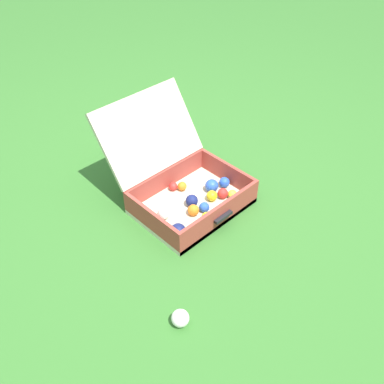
% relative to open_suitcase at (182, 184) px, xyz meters
% --- Properties ---
extents(ground_plane, '(16.00, 16.00, 0.00)m').
position_rel_open_suitcase_xyz_m(ground_plane, '(-0.03, -0.01, -0.11)').
color(ground_plane, '#336B28').
extents(open_suitcase, '(0.54, 0.66, 0.48)m').
position_rel_open_suitcase_xyz_m(open_suitcase, '(0.00, 0.00, 0.00)').
color(open_suitcase, beige).
rests_on(open_suitcase, ground).
extents(stray_ball_on_grass, '(0.07, 0.07, 0.07)m').
position_rel_open_suitcase_xyz_m(stray_ball_on_grass, '(-0.50, -0.53, -0.07)').
color(stray_ball_on_grass, white).
rests_on(stray_ball_on_grass, ground).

